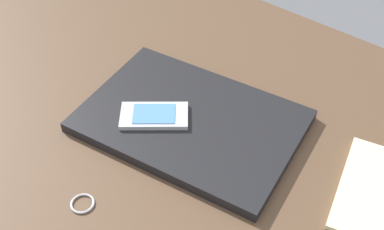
# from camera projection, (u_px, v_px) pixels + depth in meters

# --- Properties ---
(desk_surface) EXTENTS (1.20, 0.80, 0.03)m
(desk_surface) POSITION_uv_depth(u_px,v_px,m) (181.00, 125.00, 0.83)
(desk_surface) COLOR brown
(desk_surface) RESTS_ON ground
(laptop_closed) EXTENTS (0.38, 0.29, 0.02)m
(laptop_closed) POSITION_uv_depth(u_px,v_px,m) (192.00, 120.00, 0.81)
(laptop_closed) COLOR black
(laptop_closed) RESTS_ON desk_surface
(cell_phone_on_laptop) EXTENTS (0.12, 0.11, 0.01)m
(cell_phone_on_laptop) POSITION_uv_depth(u_px,v_px,m) (154.00, 116.00, 0.80)
(cell_phone_on_laptop) COLOR silver
(cell_phone_on_laptop) RESTS_ON laptop_closed
(key_ring) EXTENTS (0.03, 0.03, 0.00)m
(key_ring) POSITION_uv_depth(u_px,v_px,m) (82.00, 203.00, 0.70)
(key_ring) COLOR silver
(key_ring) RESTS_ON desk_surface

